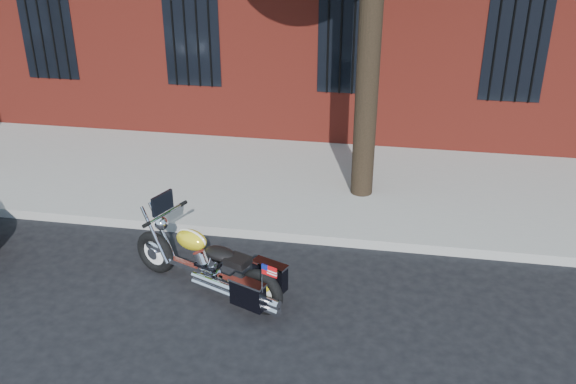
# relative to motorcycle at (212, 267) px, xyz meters

# --- Properties ---
(ground) EXTENTS (120.00, 120.00, 0.00)m
(ground) POSITION_rel_motorcycle_xyz_m (1.19, 0.19, -0.42)
(ground) COLOR black
(ground) RESTS_ON ground
(curb) EXTENTS (40.00, 0.16, 0.15)m
(curb) POSITION_rel_motorcycle_xyz_m (1.19, 1.57, -0.35)
(curb) COLOR gray
(curb) RESTS_ON ground
(sidewalk) EXTENTS (40.00, 3.60, 0.15)m
(sidewalk) POSITION_rel_motorcycle_xyz_m (1.19, 3.45, -0.35)
(sidewalk) COLOR gray
(sidewalk) RESTS_ON ground
(motorcycle) EXTENTS (2.23, 1.33, 1.24)m
(motorcycle) POSITION_rel_motorcycle_xyz_m (0.00, 0.00, 0.00)
(motorcycle) COLOR black
(motorcycle) RESTS_ON ground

